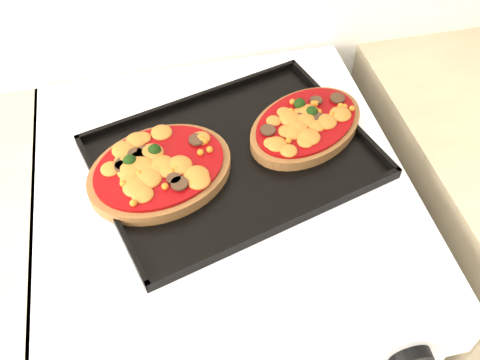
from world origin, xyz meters
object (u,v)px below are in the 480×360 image
object	(u,v)px
baking_tray	(233,156)
pizza_right	(306,124)
pizza_left	(160,169)
stove	(226,307)

from	to	relation	value
baking_tray	pizza_right	size ratio (longest dim) A/B	1.96
pizza_left	pizza_right	xyz separation A→B (m)	(0.25, 0.05, -0.00)
pizza_left	pizza_right	size ratio (longest dim) A/B	1.06
baking_tray	pizza_left	world-z (taller)	pizza_left
stove	pizza_left	world-z (taller)	pizza_left
pizza_right	baking_tray	bearing A→B (deg)	-166.03
pizza_right	pizza_left	bearing A→B (deg)	-169.36
baking_tray	pizza_right	distance (m)	0.14
stove	baking_tray	world-z (taller)	baking_tray
stove	pizza_left	size ratio (longest dim) A/B	3.92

